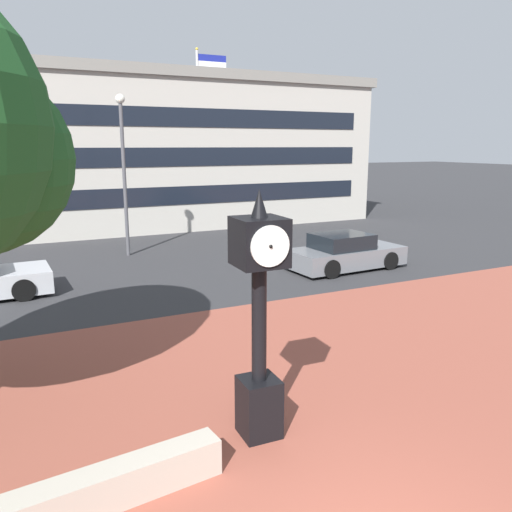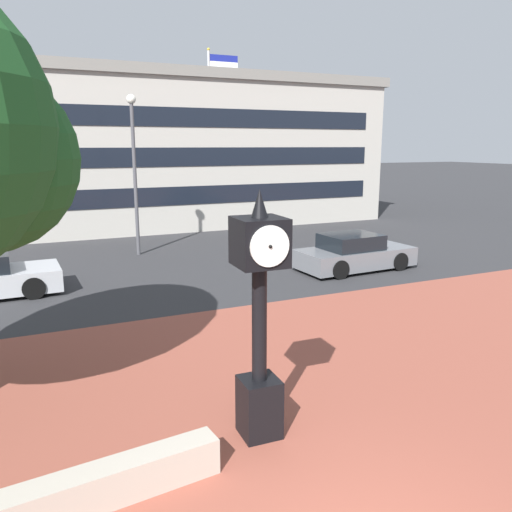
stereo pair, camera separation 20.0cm
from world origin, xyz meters
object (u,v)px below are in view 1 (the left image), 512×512
civic_building (133,150)px  street_lamp_post (123,158)px  flagpole_primary (202,127)px  street_clock (259,317)px  car_street_near (345,253)px

civic_building → street_lamp_post: size_ratio=3.92×
flagpole_primary → street_clock: bearing=-107.8°
flagpole_primary → civic_building: (-1.68, 7.83, -1.20)m
car_street_near → street_lamp_post: size_ratio=0.69×
street_clock → car_street_near: street_clock is taller
flagpole_primary → street_lamp_post: flagpole_primary is taller
street_clock → car_street_near: (7.47, 8.26, -1.31)m
street_lamp_post → civic_building: bearing=75.6°
car_street_near → civic_building: (-3.28, 17.88, 3.44)m
street_clock → street_lamp_post: bearing=87.7°
street_lamp_post → car_street_near: bearing=-41.5°
car_street_near → street_lamp_post: 9.17m
car_street_near → flagpole_primary: 11.19m
flagpole_primary → civic_building: 8.10m
street_clock → street_lamp_post: (1.05, 13.94, 1.94)m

